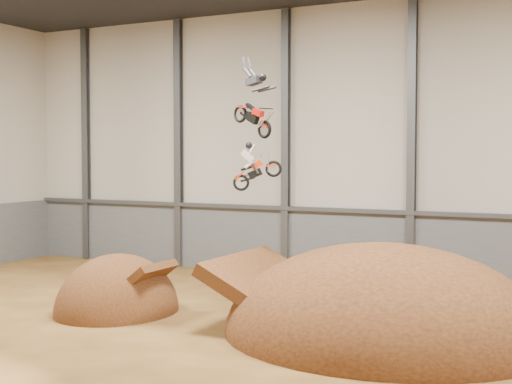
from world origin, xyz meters
TOP-DOWN VIEW (x-y plane):
  - floor at (0.00, 0.00)m, footprint 40.00×40.00m
  - back_wall at (0.00, 15.00)m, footprint 40.00×0.10m
  - lower_band_back at (0.00, 14.90)m, footprint 39.80×0.18m
  - steel_rail at (0.00, 14.75)m, footprint 39.80×0.35m
  - steel_column_0 at (-16.67, 14.80)m, footprint 0.40×0.36m
  - steel_column_1 at (-10.00, 14.80)m, footprint 0.40×0.36m
  - steel_column_2 at (-3.33, 14.80)m, footprint 0.40×0.36m
  - steel_column_3 at (3.33, 14.80)m, footprint 0.40×0.36m
  - takeoff_ramp at (-5.73, 3.64)m, footprint 4.72×5.44m
  - landing_ramp at (5.02, 4.62)m, footprint 11.38×10.07m
  - fmx_rider_a at (-0.38, 5.88)m, footprint 2.66×1.78m
  - fmx_rider_b at (0.44, 3.33)m, footprint 3.44×1.85m

SIDE VIEW (x-z plane):
  - floor at x=0.00m, z-range 0.00..0.00m
  - takeoff_ramp at x=-5.73m, z-range -2.36..2.36m
  - landing_ramp at x=5.02m, z-range -3.28..3.28m
  - lower_band_back at x=0.00m, z-range 0.00..3.50m
  - steel_rail at x=0.00m, z-range 3.45..3.65m
  - fmx_rider_a at x=-0.38m, z-range 4.91..7.39m
  - back_wall at x=0.00m, z-range 0.00..14.00m
  - steel_column_0 at x=-16.67m, z-range 0.05..13.95m
  - steel_column_1 at x=-10.00m, z-range 0.05..13.95m
  - steel_column_2 at x=-3.33m, z-range 0.05..13.95m
  - steel_column_3 at x=3.33m, z-range 0.05..13.95m
  - fmx_rider_b at x=0.44m, z-range 6.79..9.99m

